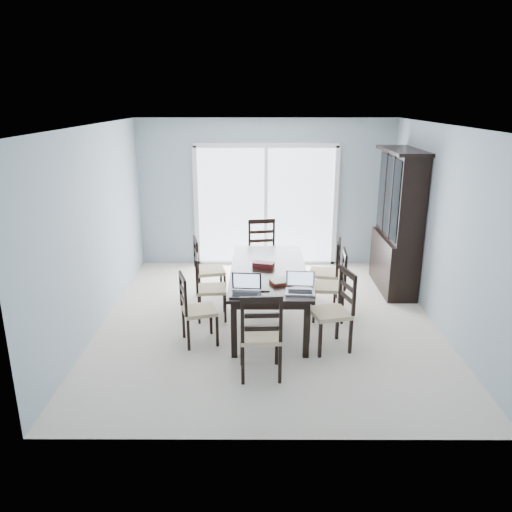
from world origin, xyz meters
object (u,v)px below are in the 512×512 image
object	(u,v)px
chair_left_near	(192,302)
chair_right_near	(338,301)
laptop_dark	(245,291)
chair_left_far	(204,263)
chair_right_far	(331,265)
dining_table	(269,274)
game_box	(263,265)
hot_tub	(221,222)
cell_phone	(265,291)
chair_right_mid	(336,277)
china_hutch	(398,223)
laptop_silver	(300,288)
chair_end_far	(263,245)
chair_left_mid	(205,281)
chair_end_near	(261,327)

from	to	relation	value
chair_left_near	chair_right_near	world-z (taller)	chair_right_near
chair_right_near	laptop_dark	bearing A→B (deg)	84.54
chair_left_far	laptop_dark	xyz separation A→B (m)	(0.66, -1.70, 0.22)
chair_right_far	dining_table	bearing A→B (deg)	138.63
laptop_dark	game_box	bearing A→B (deg)	82.86
hot_tub	chair_right_near	bearing A→B (deg)	-68.69
cell_phone	laptop_dark	bearing A→B (deg)	-144.04
chair_right_mid	game_box	world-z (taller)	chair_right_mid
chair_right_far	game_box	world-z (taller)	chair_right_far
chair_right_far	chair_right_near	bearing A→B (deg)	-171.51
dining_table	china_hutch	distance (m)	2.41
china_hutch	laptop_silver	world-z (taller)	china_hutch
dining_table	chair_right_mid	world-z (taller)	chair_right_mid
chair_left_near	hot_tub	bearing A→B (deg)	161.60
laptop_dark	hot_tub	size ratio (longest dim) A/B	0.16
chair_end_far	laptop_dark	size ratio (longest dim) A/B	3.28
chair_left_mid	chair_end_near	bearing A→B (deg)	19.42
chair_left_far	chair_end_near	world-z (taller)	chair_end_near
chair_left_mid	chair_right_near	size ratio (longest dim) A/B	0.91
china_hutch	cell_phone	xyz separation A→B (m)	(-2.08, -2.04, -0.32)
chair_end_near	game_box	size ratio (longest dim) A/B	4.16
china_hutch	chair_right_near	world-z (taller)	china_hutch
chair_left_mid	game_box	bearing A→B (deg)	82.30
dining_table	game_box	distance (m)	0.15
chair_left_far	laptop_dark	world-z (taller)	chair_left_far
chair_right_far	chair_end_far	size ratio (longest dim) A/B	0.92
chair_right_far	chair_left_far	bearing A→B (deg)	99.78
hot_tub	chair_left_mid	bearing A→B (deg)	-89.63
chair_left_mid	chair_right_far	size ratio (longest dim) A/B	0.94
chair_left_near	chair_right_near	size ratio (longest dim) A/B	0.92
china_hutch	chair_right_near	size ratio (longest dim) A/B	1.93
chair_left_far	laptop_dark	distance (m)	1.84
china_hutch	laptop_dark	size ratio (longest dim) A/B	6.01
chair_left_near	chair_end_near	xyz separation A→B (m)	(0.84, -0.83, 0.06)
chair_end_near	chair_end_far	size ratio (longest dim) A/B	0.97
chair_right_far	chair_end_far	distance (m)	1.32
chair_end_near	china_hutch	bearing A→B (deg)	48.85
chair_left_near	laptop_dark	bearing A→B (deg)	49.05
dining_table	laptop_silver	bearing A→B (deg)	-67.43
hot_tub	chair_end_far	bearing A→B (deg)	-68.38
chair_left_near	chair_left_far	world-z (taller)	chair_left_far
chair_right_far	laptop_dark	world-z (taller)	chair_right_far
china_hutch	cell_phone	distance (m)	2.93
chair_right_mid	hot_tub	world-z (taller)	chair_right_mid
chair_right_mid	laptop_dark	xyz separation A→B (m)	(-1.20, -1.04, 0.21)
game_box	hot_tub	world-z (taller)	hot_tub
chair_right_near	laptop_silver	distance (m)	0.52
chair_right_far	game_box	distance (m)	1.17
dining_table	game_box	world-z (taller)	game_box
dining_table	laptop_silver	size ratio (longest dim) A/B	6.18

